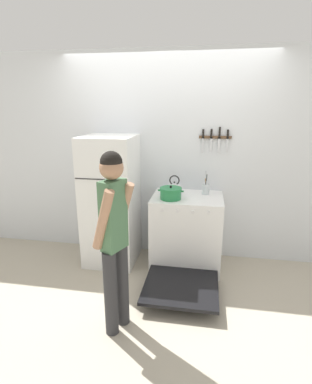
% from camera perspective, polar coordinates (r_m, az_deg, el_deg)
% --- Properties ---
extents(ground_plane, '(14.00, 14.00, 0.00)m').
position_cam_1_polar(ground_plane, '(4.16, 1.78, -11.12)').
color(ground_plane, '#B2A893').
extents(wall_back, '(10.00, 0.06, 2.55)m').
position_cam_1_polar(wall_back, '(3.78, 2.01, 6.54)').
color(wall_back, silver).
rests_on(wall_back, ground_plane).
extents(refrigerator, '(0.61, 0.66, 1.57)m').
position_cam_1_polar(refrigerator, '(3.70, -8.56, -1.65)').
color(refrigerator, white).
rests_on(refrigerator, ground_plane).
extents(stove_range, '(0.82, 1.33, 0.89)m').
position_cam_1_polar(stove_range, '(3.62, 5.79, -7.79)').
color(stove_range, white).
rests_on(stove_range, ground_plane).
extents(dutch_oven_pot, '(0.29, 0.25, 0.16)m').
position_cam_1_polar(dutch_oven_pot, '(3.38, 2.82, -0.24)').
color(dutch_oven_pot, '#237A42').
rests_on(dutch_oven_pot, stove_range).
extents(tea_kettle, '(0.20, 0.16, 0.22)m').
position_cam_1_polar(tea_kettle, '(3.62, 3.53, 0.86)').
color(tea_kettle, silver).
rests_on(tea_kettle, stove_range).
extents(utensil_jar, '(0.08, 0.08, 0.28)m').
position_cam_1_polar(utensil_jar, '(3.60, 9.46, 0.65)').
color(utensil_jar, silver).
rests_on(utensil_jar, stove_range).
extents(person, '(0.34, 0.38, 1.58)m').
position_cam_1_polar(person, '(2.48, -7.96, -7.97)').
color(person, '#2D2D30').
rests_on(person, ground_plane).
extents(wall_knife_strip, '(0.38, 0.03, 0.31)m').
position_cam_1_polar(wall_knife_strip, '(3.66, 11.23, 10.21)').
color(wall_knife_strip, brown).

